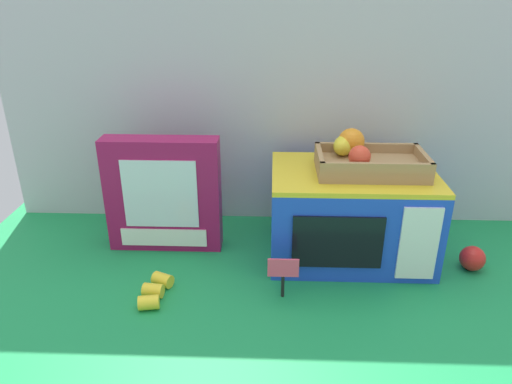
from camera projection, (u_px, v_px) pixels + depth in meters
The scene contains 8 objects.
ground_plane at pixel (286, 252), 1.26m from camera, with size 1.70×1.70×0.00m, color #198C47.
display_back_panel at pixel (288, 97), 1.32m from camera, with size 1.61×0.03×0.73m, color #B7BABF.
toy_microwave at pixel (350, 214), 1.22m from camera, with size 0.40×0.28×0.23m.
food_groups_crate at pixel (364, 159), 1.16m from camera, with size 0.26×0.18×0.09m.
cookie_set_box at pixel (163, 195), 1.24m from camera, with size 0.30×0.07×0.30m.
price_sign at pixel (283, 272), 1.06m from camera, with size 0.07×0.01×0.10m.
loose_toy_banana at pixel (155, 291), 1.08m from camera, with size 0.06×0.13×0.03m.
loose_toy_apple at pixel (472, 258), 1.18m from camera, with size 0.06×0.06×0.06m, color red.
Camera 1 is at (-0.04, -1.09, 0.66)m, focal length 33.32 mm.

